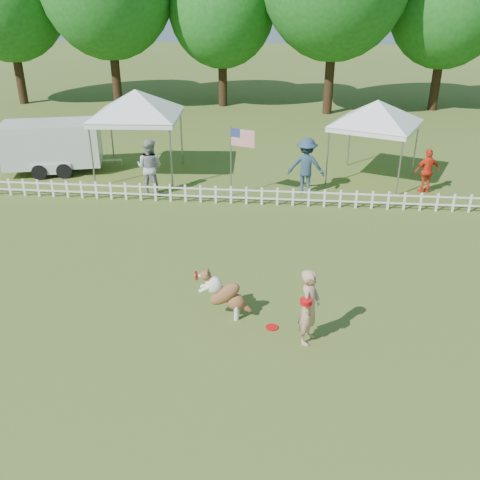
{
  "coord_description": "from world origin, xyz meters",
  "views": [
    {
      "loc": [
        1.15,
        -9.11,
        6.44
      ],
      "look_at": [
        0.04,
        2.0,
        1.1
      ],
      "focal_mm": 40.0,
      "sensor_mm": 36.0,
      "label": 1
    }
  ],
  "objects_px": {
    "dog": "(226,294)",
    "frisbee_on_turf": "(272,327)",
    "canopy_tent_left": "(139,134)",
    "spectator_c": "(427,171)",
    "cargo_trailer": "(53,147)",
    "canopy_tent_right": "(374,142)",
    "spectator_a": "(150,167)",
    "handler": "(309,307)",
    "spectator_b": "(306,166)",
    "flag_pole": "(231,162)"
  },
  "relations": [
    {
      "from": "cargo_trailer",
      "to": "handler",
      "type": "bearing_deg",
      "value": -61.54
    },
    {
      "from": "canopy_tent_left",
      "to": "flag_pole",
      "type": "relative_size",
      "value": 1.29
    },
    {
      "from": "dog",
      "to": "canopy_tent_right",
      "type": "bearing_deg",
      "value": 66.24
    },
    {
      "from": "canopy_tent_left",
      "to": "canopy_tent_right",
      "type": "height_order",
      "value": "canopy_tent_left"
    },
    {
      "from": "spectator_a",
      "to": "spectator_b",
      "type": "bearing_deg",
      "value": -161.13
    },
    {
      "from": "frisbee_on_turf",
      "to": "spectator_c",
      "type": "distance_m",
      "value": 9.87
    },
    {
      "from": "canopy_tent_left",
      "to": "spectator_b",
      "type": "relative_size",
      "value": 1.61
    },
    {
      "from": "spectator_a",
      "to": "spectator_b",
      "type": "relative_size",
      "value": 0.99
    },
    {
      "from": "handler",
      "to": "spectator_b",
      "type": "distance_m",
      "value": 8.51
    },
    {
      "from": "handler",
      "to": "canopy_tent_left",
      "type": "bearing_deg",
      "value": 50.74
    },
    {
      "from": "frisbee_on_turf",
      "to": "canopy_tent_left",
      "type": "height_order",
      "value": "canopy_tent_left"
    },
    {
      "from": "dog",
      "to": "frisbee_on_turf",
      "type": "xyz_separation_m",
      "value": [
        1.0,
        -0.33,
        -0.55
      ]
    },
    {
      "from": "canopy_tent_right",
      "to": "cargo_trailer",
      "type": "xyz_separation_m",
      "value": [
        -11.83,
        -0.22,
        -0.45
      ]
    },
    {
      "from": "cargo_trailer",
      "to": "flag_pole",
      "type": "xyz_separation_m",
      "value": [
        6.97,
        -2.01,
        0.23
      ]
    },
    {
      "from": "handler",
      "to": "dog",
      "type": "xyz_separation_m",
      "value": [
        -1.73,
        0.69,
        -0.24
      ]
    },
    {
      "from": "flag_pole",
      "to": "spectator_b",
      "type": "bearing_deg",
      "value": 36.43
    },
    {
      "from": "canopy_tent_right",
      "to": "spectator_b",
      "type": "relative_size",
      "value": 1.48
    },
    {
      "from": "handler",
      "to": "spectator_b",
      "type": "xyz_separation_m",
      "value": [
        0.03,
        8.51,
        0.16
      ]
    },
    {
      "from": "dog",
      "to": "spectator_a",
      "type": "relative_size",
      "value": 0.59
    },
    {
      "from": "canopy_tent_right",
      "to": "handler",
      "type": "bearing_deg",
      "value": -81.12
    },
    {
      "from": "dog",
      "to": "spectator_c",
      "type": "distance_m",
      "value": 10.1
    },
    {
      "from": "spectator_b",
      "to": "spectator_c",
      "type": "height_order",
      "value": "spectator_b"
    },
    {
      "from": "spectator_b",
      "to": "spectator_a",
      "type": "bearing_deg",
      "value": 10.79
    },
    {
      "from": "frisbee_on_turf",
      "to": "spectator_a",
      "type": "height_order",
      "value": "spectator_a"
    },
    {
      "from": "spectator_c",
      "to": "handler",
      "type": "bearing_deg",
      "value": 49.16
    },
    {
      "from": "handler",
      "to": "dog",
      "type": "height_order",
      "value": "handler"
    },
    {
      "from": "canopy_tent_left",
      "to": "canopy_tent_right",
      "type": "bearing_deg",
      "value": -1.78
    },
    {
      "from": "flag_pole",
      "to": "spectator_c",
      "type": "distance_m",
      "value": 6.65
    },
    {
      "from": "handler",
      "to": "frisbee_on_turf",
      "type": "distance_m",
      "value": 1.13
    },
    {
      "from": "flag_pole",
      "to": "cargo_trailer",
      "type": "bearing_deg",
      "value": -173.75
    },
    {
      "from": "spectator_a",
      "to": "spectator_b",
      "type": "distance_m",
      "value": 5.25
    },
    {
      "from": "flag_pole",
      "to": "spectator_b",
      "type": "xyz_separation_m",
      "value": [
        2.47,
        0.62,
        -0.24
      ]
    },
    {
      "from": "canopy_tent_left",
      "to": "spectator_c",
      "type": "xyz_separation_m",
      "value": [
        10.16,
        -0.89,
        -0.77
      ]
    },
    {
      "from": "spectator_b",
      "to": "spectator_c",
      "type": "bearing_deg",
      "value": -170.06
    },
    {
      "from": "spectator_a",
      "to": "spectator_c",
      "type": "relative_size",
      "value": 1.24
    },
    {
      "from": "handler",
      "to": "canopy_tent_right",
      "type": "distance_m",
      "value": 10.43
    },
    {
      "from": "spectator_c",
      "to": "frisbee_on_turf",
      "type": "bearing_deg",
      "value": 44.43
    },
    {
      "from": "handler",
      "to": "spectator_a",
      "type": "distance_m",
      "value": 9.44
    },
    {
      "from": "frisbee_on_turf",
      "to": "dog",
      "type": "bearing_deg",
      "value": 162.0
    },
    {
      "from": "canopy_tent_left",
      "to": "spectator_a",
      "type": "height_order",
      "value": "canopy_tent_left"
    },
    {
      "from": "dog",
      "to": "canopy_tent_left",
      "type": "height_order",
      "value": "canopy_tent_left"
    },
    {
      "from": "flag_pole",
      "to": "spectator_a",
      "type": "xyz_separation_m",
      "value": [
        -2.73,
        -0.0,
        -0.25
      ]
    },
    {
      "from": "canopy_tent_left",
      "to": "spectator_a",
      "type": "distance_m",
      "value": 2.2
    },
    {
      "from": "canopy_tent_right",
      "to": "flag_pole",
      "type": "distance_m",
      "value": 5.35
    },
    {
      "from": "frisbee_on_turf",
      "to": "canopy_tent_right",
      "type": "bearing_deg",
      "value": 72.16
    },
    {
      "from": "dog",
      "to": "cargo_trailer",
      "type": "bearing_deg",
      "value": 129.81
    },
    {
      "from": "canopy_tent_right",
      "to": "spectator_c",
      "type": "xyz_separation_m",
      "value": [
        1.7,
        -1.19,
        -0.64
      ]
    },
    {
      "from": "spectator_a",
      "to": "canopy_tent_right",
      "type": "bearing_deg",
      "value": -151.51
    },
    {
      "from": "spectator_b",
      "to": "cargo_trailer",
      "type": "bearing_deg",
      "value": -4.39
    },
    {
      "from": "spectator_c",
      "to": "flag_pole",
      "type": "bearing_deg",
      "value": -7.05
    }
  ]
}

